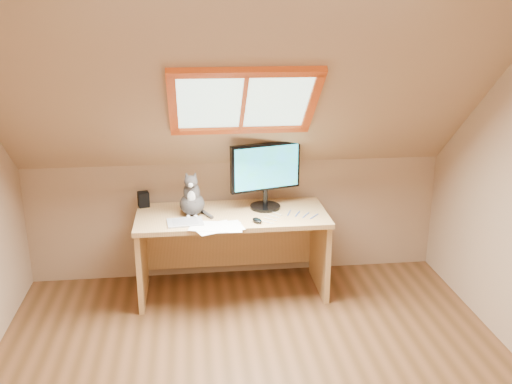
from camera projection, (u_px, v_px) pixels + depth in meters
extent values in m
cube|color=#A18260|center=(236.00, 219.00, 4.91)|extent=(3.50, 0.02, 1.00)
cube|color=#A18260|center=(244.00, 92.00, 3.81)|extent=(3.50, 1.56, 1.41)
cube|color=#B2E0CC|center=(243.00, 100.00, 3.90)|extent=(0.90, 0.53, 0.48)
cube|color=#D94D14|center=(243.00, 100.00, 3.90)|extent=(1.02, 0.64, 0.59)
cube|color=tan|center=(232.00, 216.00, 4.50)|extent=(1.50, 0.66, 0.04)
cube|color=tan|center=(142.00, 260.00, 4.53)|extent=(0.04, 0.59, 0.65)
cube|color=tan|center=(320.00, 251.00, 4.69)|extent=(0.04, 0.59, 0.65)
cube|color=tan|center=(230.00, 241.00, 4.89)|extent=(1.40, 0.03, 0.45)
cylinder|color=black|center=(265.00, 207.00, 4.61)|extent=(0.25, 0.25, 0.02)
cylinder|color=black|center=(265.00, 198.00, 4.59)|extent=(0.04, 0.04, 0.13)
cube|color=black|center=(265.00, 167.00, 4.51)|extent=(0.57, 0.20, 0.38)
cube|color=blue|center=(267.00, 168.00, 4.48)|extent=(0.52, 0.15, 0.34)
ellipsoid|color=#3D3836|center=(192.00, 204.00, 4.46)|extent=(0.21, 0.25, 0.17)
ellipsoid|color=#3D3836|center=(192.00, 193.00, 4.42)|extent=(0.14, 0.14, 0.18)
ellipsoid|color=silver|center=(191.00, 197.00, 4.37)|extent=(0.06, 0.04, 0.11)
ellipsoid|color=#3D3836|center=(191.00, 182.00, 4.35)|extent=(0.11, 0.10, 0.09)
sphere|color=silver|center=(191.00, 185.00, 4.31)|extent=(0.04, 0.04, 0.04)
cone|color=#3D3836|center=(187.00, 175.00, 4.35)|extent=(0.05, 0.05, 0.06)
cone|color=#3D3836|center=(195.00, 175.00, 4.35)|extent=(0.05, 0.05, 0.06)
cube|color=black|center=(143.00, 199.00, 4.64)|extent=(0.10, 0.10, 0.12)
cube|color=#B2B2B7|center=(185.00, 222.00, 4.30)|extent=(0.28, 0.21, 0.01)
ellipsoid|color=black|center=(257.00, 220.00, 4.31)|extent=(0.10, 0.12, 0.03)
cube|color=white|center=(218.00, 226.00, 4.24)|extent=(0.33, 0.27, 0.00)
cube|color=white|center=(218.00, 226.00, 4.24)|extent=(0.32, 0.24, 0.00)
cube|color=white|center=(218.00, 226.00, 4.24)|extent=(0.35, 0.30, 0.00)
cube|color=white|center=(218.00, 225.00, 4.24)|extent=(0.34, 0.28, 0.00)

